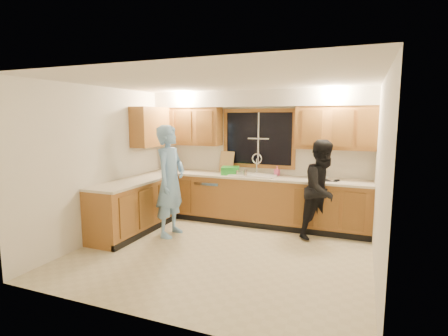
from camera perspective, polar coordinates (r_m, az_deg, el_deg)
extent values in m
plane|color=beige|center=(5.37, -0.38, -13.60)|extent=(4.20, 4.20, 0.00)
plane|color=white|center=(5.02, -0.41, 13.96)|extent=(4.20, 4.20, 0.00)
plane|color=white|center=(6.83, 5.64, 1.88)|extent=(4.20, 0.00, 4.20)
plane|color=white|center=(6.15, -18.83, 0.78)|extent=(0.00, 3.80, 3.80)
plane|color=white|center=(4.69, 24.13, -1.68)|extent=(0.00, 3.80, 3.80)
cube|color=#A46A2F|center=(6.68, 4.82, -5.30)|extent=(4.20, 0.60, 0.88)
cube|color=#A46A2F|center=(6.38, -14.39, -6.19)|extent=(0.60, 1.90, 0.88)
cube|color=beige|center=(6.58, 4.83, -1.43)|extent=(4.20, 0.63, 0.04)
cube|color=beige|center=(6.28, -14.42, -2.13)|extent=(0.63, 1.90, 0.04)
cube|color=#A46A2F|center=(7.17, -5.75, 6.78)|extent=(1.35, 0.33, 0.75)
cube|color=#A46A2F|center=(6.38, 17.75, 6.27)|extent=(1.35, 0.33, 0.75)
cube|color=#A46A2F|center=(6.90, -11.92, 6.59)|extent=(0.33, 0.90, 0.75)
cube|color=beige|center=(6.63, 5.34, 11.21)|extent=(4.20, 0.35, 0.30)
cube|color=black|center=(6.80, 5.67, 4.81)|extent=(1.30, 0.01, 1.00)
cube|color=#A46A2F|center=(6.78, 5.71, 9.32)|extent=(1.44, 0.03, 0.07)
cube|color=#A46A2F|center=(6.84, 5.58, 0.32)|extent=(1.44, 0.03, 0.07)
cube|color=#A46A2F|center=(7.01, 0.24, 4.95)|extent=(0.07, 0.03, 1.00)
cube|color=#A46A2F|center=(6.63, 11.36, 4.60)|extent=(0.07, 0.03, 1.00)
cube|color=white|center=(6.59, 4.87, -1.15)|extent=(0.86, 0.52, 0.03)
cube|color=white|center=(6.67, 3.13, -1.81)|extent=(0.38, 0.42, 0.18)
cube|color=white|center=(6.55, 6.62, -2.04)|extent=(0.38, 0.42, 0.18)
cylinder|color=silver|center=(6.76, 5.38, 0.36)|extent=(0.04, 0.04, 0.28)
torus|color=silver|center=(6.74, 5.40, 1.54)|extent=(0.21, 0.03, 0.21)
cube|color=white|center=(6.97, -1.93, -4.97)|extent=(0.60, 0.56, 0.82)
cube|color=white|center=(5.94, -17.65, -7.27)|extent=(0.58, 0.75, 0.90)
imported|color=#7BB0E8|center=(5.96, -8.75, -2.12)|extent=(0.46, 0.69, 1.88)
imported|color=black|center=(5.99, 15.90, -3.41)|extent=(0.99, 1.02, 1.65)
cube|color=brown|center=(7.30, -8.31, 0.45)|extent=(0.12, 0.10, 0.21)
cube|color=tan|center=(6.97, 0.44, 1.04)|extent=(0.33, 0.16, 0.41)
cube|color=green|center=(6.69, 1.03, -0.42)|extent=(0.38, 0.37, 0.15)
imported|color=pink|center=(6.62, 8.65, -0.47)|extent=(0.10, 0.10, 0.18)
imported|color=silver|center=(6.36, 15.45, -1.59)|extent=(0.31, 0.31, 0.06)
cylinder|color=#B9A78E|center=(6.55, 2.15, -0.79)|extent=(0.06, 0.06, 0.11)
cylinder|color=#B9A78E|center=(6.43, 3.51, -0.89)|extent=(0.08, 0.08, 0.13)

